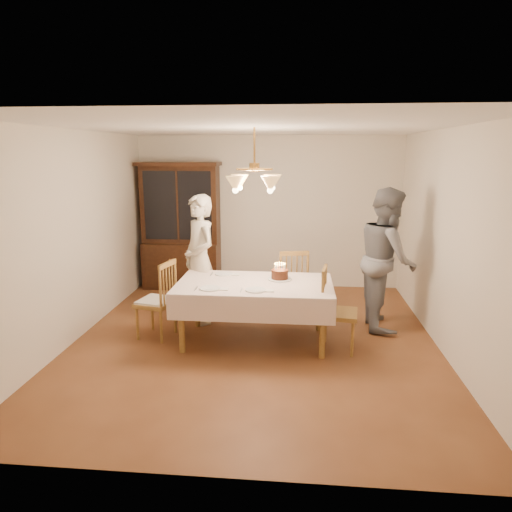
# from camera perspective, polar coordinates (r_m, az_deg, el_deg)

# --- Properties ---
(ground) EXTENTS (5.00, 5.00, 0.00)m
(ground) POSITION_cam_1_polar(r_m,az_deg,el_deg) (5.85, -0.18, -10.51)
(ground) COLOR brown
(ground) RESTS_ON ground
(room_shell) EXTENTS (5.00, 5.00, 5.00)m
(room_shell) POSITION_cam_1_polar(r_m,az_deg,el_deg) (5.42, -0.20, 5.01)
(room_shell) COLOR white
(room_shell) RESTS_ON ground
(dining_table) EXTENTS (1.90, 1.10, 0.76)m
(dining_table) POSITION_cam_1_polar(r_m,az_deg,el_deg) (5.62, -0.19, -4.10)
(dining_table) COLOR brown
(dining_table) RESTS_ON ground
(china_hutch) EXTENTS (1.38, 0.54, 2.16)m
(china_hutch) POSITION_cam_1_polar(r_m,az_deg,el_deg) (7.96, -9.35, 3.43)
(china_hutch) COLOR black
(china_hutch) RESTS_ON ground
(chair_far_side) EXTENTS (0.51, 0.50, 1.00)m
(chair_far_side) POSITION_cam_1_polar(r_m,az_deg,el_deg) (6.56, 4.46, -3.83)
(chair_far_side) COLOR brown
(chair_far_side) RESTS_ON ground
(chair_left_end) EXTENTS (0.51, 0.52, 1.00)m
(chair_left_end) POSITION_cam_1_polar(r_m,az_deg,el_deg) (5.96, -12.35, -5.72)
(chair_left_end) COLOR brown
(chair_left_end) RESTS_ON ground
(chair_right_end) EXTENTS (0.48, 0.49, 1.00)m
(chair_right_end) POSITION_cam_1_polar(r_m,az_deg,el_deg) (5.55, 10.22, -7.15)
(chair_right_end) COLOR brown
(chair_right_end) RESTS_ON ground
(elderly_woman) EXTENTS (0.73, 0.77, 1.78)m
(elderly_woman) POSITION_cam_1_polar(r_m,az_deg,el_deg) (6.27, -7.04, -0.45)
(elderly_woman) COLOR beige
(elderly_woman) RESTS_ON ground
(adult_in_grey) EXTENTS (0.73, 0.93, 1.88)m
(adult_in_grey) POSITION_cam_1_polar(r_m,az_deg,el_deg) (6.30, 16.02, -0.30)
(adult_in_grey) COLOR slate
(adult_in_grey) RESTS_ON ground
(birthday_cake) EXTENTS (0.30, 0.30, 0.21)m
(birthday_cake) POSITION_cam_1_polar(r_m,az_deg,el_deg) (5.73, 2.98, -2.38)
(birthday_cake) COLOR white
(birthday_cake) RESTS_ON dining_table
(place_setting_near_left) EXTENTS (0.39, 0.25, 0.02)m
(place_setting_near_left) POSITION_cam_1_polar(r_m,az_deg,el_deg) (5.37, -5.62, -4.06)
(place_setting_near_left) COLOR white
(place_setting_near_left) RESTS_ON dining_table
(place_setting_near_right) EXTENTS (0.39, 0.24, 0.02)m
(place_setting_near_right) POSITION_cam_1_polar(r_m,az_deg,el_deg) (5.28, 0.08, -4.28)
(place_setting_near_right) COLOR white
(place_setting_near_right) RESTS_ON dining_table
(place_setting_far_left) EXTENTS (0.38, 0.23, 0.02)m
(place_setting_far_left) POSITION_cam_1_polar(r_m,az_deg,el_deg) (5.98, -3.94, -2.25)
(place_setting_far_left) COLOR white
(place_setting_far_left) RESTS_ON dining_table
(chandelier) EXTENTS (0.62, 0.62, 0.73)m
(chandelier) POSITION_cam_1_polar(r_m,az_deg,el_deg) (5.38, -0.20, 9.18)
(chandelier) COLOR #BF8C3F
(chandelier) RESTS_ON ground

